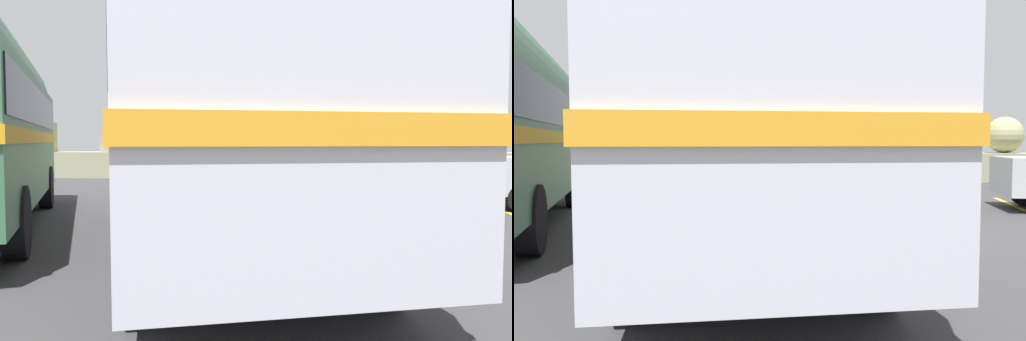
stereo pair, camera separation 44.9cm
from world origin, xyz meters
TOP-DOWN VIEW (x-y plane):
  - ground at (0.00, 0.00)m, footprint 32.00×26.00m
  - breakwater at (0.27, 11.81)m, footprint 31.36×2.14m
  - vintage_coach at (-1.89, -1.64)m, footprint 4.96×8.90m
  - lamp_post at (1.01, 5.73)m, footprint 0.77×0.66m

SIDE VIEW (x-z plane):
  - ground at x=0.00m, z-range 0.00..0.02m
  - breakwater at x=0.27m, z-range -0.52..1.97m
  - vintage_coach at x=-1.89m, z-range 0.20..3.90m
  - lamp_post at x=1.01m, z-range 0.40..6.22m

